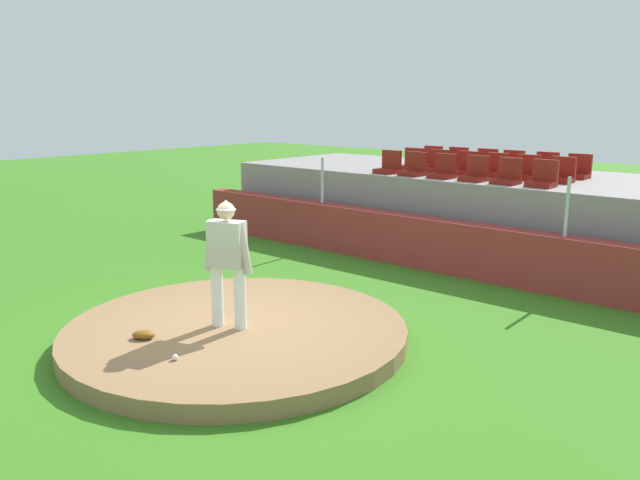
{
  "coord_description": "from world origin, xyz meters",
  "views": [
    {
      "loc": [
        6.29,
        -5.52,
        3.27
      ],
      "look_at": [
        0.0,
        1.78,
        1.13
      ],
      "focal_mm": 35.53,
      "sensor_mm": 36.0,
      "label": 1
    }
  ],
  "objects_px": {
    "stadium_chair_10": "(526,172)",
    "stadium_chair_16": "(545,168)",
    "stadium_chair_15": "(511,166)",
    "stadium_chair_11": "(561,174)",
    "pitcher": "(227,254)",
    "stadium_chair_3": "(475,173)",
    "stadium_chair_1": "(414,168)",
    "fielding_glove": "(144,335)",
    "stadium_chair_2": "(444,170)",
    "stadium_chair_8": "(466,167)",
    "stadium_chair_14": "(485,164)",
    "stadium_chair_4": "(507,176)",
    "stadium_chair_17": "(578,171)",
    "baseball": "(175,357)",
    "stadium_chair_5": "(543,178)",
    "stadium_chair_12": "(431,160)",
    "stadium_chair_0": "(389,166)",
    "stadium_chair_6": "(412,163)",
    "stadium_chair_7": "(437,165)",
    "stadium_chair_13": "(456,162)",
    "stadium_chair_9": "(495,169)"
  },
  "relations": [
    {
      "from": "stadium_chair_10",
      "to": "stadium_chair_16",
      "type": "distance_m",
      "value": 0.91
    },
    {
      "from": "stadium_chair_15",
      "to": "stadium_chair_11",
      "type": "bearing_deg",
      "value": 147.83
    },
    {
      "from": "pitcher",
      "to": "stadium_chair_3",
      "type": "bearing_deg",
      "value": 65.73
    },
    {
      "from": "stadium_chair_1",
      "to": "stadium_chair_16",
      "type": "distance_m",
      "value": 2.83
    },
    {
      "from": "stadium_chair_11",
      "to": "fielding_glove",
      "type": "bearing_deg",
      "value": 74.47
    },
    {
      "from": "fielding_glove",
      "to": "stadium_chair_2",
      "type": "height_order",
      "value": "stadium_chair_2"
    },
    {
      "from": "stadium_chair_8",
      "to": "stadium_chair_10",
      "type": "height_order",
      "value": "same"
    },
    {
      "from": "stadium_chair_1",
      "to": "stadium_chair_10",
      "type": "relative_size",
      "value": 1.0
    },
    {
      "from": "stadium_chair_8",
      "to": "stadium_chair_14",
      "type": "xyz_separation_m",
      "value": [
        -0.01,
        0.93,
        0.0
      ]
    },
    {
      "from": "stadium_chair_11",
      "to": "stadium_chair_3",
      "type": "bearing_deg",
      "value": 32.07
    },
    {
      "from": "stadium_chair_4",
      "to": "stadium_chair_17",
      "type": "height_order",
      "value": "same"
    },
    {
      "from": "baseball",
      "to": "stadium_chair_3",
      "type": "bearing_deg",
      "value": 90.08
    },
    {
      "from": "stadium_chair_5",
      "to": "stadium_chair_10",
      "type": "height_order",
      "value": "same"
    },
    {
      "from": "stadium_chair_16",
      "to": "pitcher",
      "type": "bearing_deg",
      "value": 82.41
    },
    {
      "from": "stadium_chair_12",
      "to": "stadium_chair_10",
      "type": "bearing_deg",
      "value": 162.49
    },
    {
      "from": "stadium_chair_2",
      "to": "baseball",
      "type": "bearing_deg",
      "value": 95.64
    },
    {
      "from": "stadium_chair_3",
      "to": "stadium_chair_4",
      "type": "bearing_deg",
      "value": 178.63
    },
    {
      "from": "stadium_chair_5",
      "to": "stadium_chair_15",
      "type": "bearing_deg",
      "value": -51.2
    },
    {
      "from": "fielding_glove",
      "to": "stadium_chair_0",
      "type": "bearing_deg",
      "value": -117.92
    },
    {
      "from": "stadium_chair_6",
      "to": "stadium_chair_5",
      "type": "bearing_deg",
      "value": 165.58
    },
    {
      "from": "stadium_chair_0",
      "to": "stadium_chair_15",
      "type": "bearing_deg",
      "value": -139.1
    },
    {
      "from": "stadium_chair_1",
      "to": "stadium_chair_7",
      "type": "relative_size",
      "value": 1.0
    },
    {
      "from": "pitcher",
      "to": "stadium_chair_8",
      "type": "relative_size",
      "value": 3.52
    },
    {
      "from": "stadium_chair_3",
      "to": "stadium_chair_17",
      "type": "distance_m",
      "value": 2.28
    },
    {
      "from": "stadium_chair_2",
      "to": "stadium_chair_7",
      "type": "bearing_deg",
      "value": -52.35
    },
    {
      "from": "fielding_glove",
      "to": "stadium_chair_17",
      "type": "bearing_deg",
      "value": -141.57
    },
    {
      "from": "stadium_chair_11",
      "to": "stadium_chair_16",
      "type": "distance_m",
      "value": 1.16
    },
    {
      "from": "stadium_chair_13",
      "to": "stadium_chair_8",
      "type": "bearing_deg",
      "value": 129.2
    },
    {
      "from": "stadium_chair_9",
      "to": "stadium_chair_10",
      "type": "xyz_separation_m",
      "value": [
        0.68,
        -0.01,
        0.0
      ]
    },
    {
      "from": "fielding_glove",
      "to": "stadium_chair_13",
      "type": "relative_size",
      "value": 0.6
    },
    {
      "from": "stadium_chair_5",
      "to": "stadium_chair_12",
      "type": "height_order",
      "value": "same"
    },
    {
      "from": "stadium_chair_6",
      "to": "stadium_chair_13",
      "type": "xyz_separation_m",
      "value": [
        0.67,
        0.9,
        0.0
      ]
    },
    {
      "from": "pitcher",
      "to": "stadium_chair_17",
      "type": "height_order",
      "value": "stadium_chair_17"
    },
    {
      "from": "stadium_chair_1",
      "to": "stadium_chair_11",
      "type": "xyz_separation_m",
      "value": [
        2.83,
        0.9,
        0.0
      ]
    },
    {
      "from": "stadium_chair_0",
      "to": "stadium_chair_15",
      "type": "height_order",
      "value": "same"
    },
    {
      "from": "stadium_chair_12",
      "to": "fielding_glove",
      "type": "bearing_deg",
      "value": 97.69
    },
    {
      "from": "stadium_chair_4",
      "to": "stadium_chair_10",
      "type": "relative_size",
      "value": 1.0
    },
    {
      "from": "stadium_chair_6",
      "to": "stadium_chair_12",
      "type": "bearing_deg",
      "value": -89.98
    },
    {
      "from": "stadium_chair_3",
      "to": "stadium_chair_5",
      "type": "distance_m",
      "value": 1.37
    },
    {
      "from": "stadium_chair_1",
      "to": "stadium_chair_17",
      "type": "height_order",
      "value": "same"
    },
    {
      "from": "stadium_chair_3",
      "to": "stadium_chair_10",
      "type": "height_order",
      "value": "same"
    },
    {
      "from": "stadium_chair_3",
      "to": "stadium_chair_10",
      "type": "distance_m",
      "value": 1.13
    },
    {
      "from": "stadium_chair_7",
      "to": "stadium_chair_16",
      "type": "relative_size",
      "value": 1.0
    },
    {
      "from": "stadium_chair_8",
      "to": "stadium_chair_15",
      "type": "height_order",
      "value": "same"
    },
    {
      "from": "fielding_glove",
      "to": "stadium_chair_7",
      "type": "bearing_deg",
      "value": -123.77
    },
    {
      "from": "stadium_chair_0",
      "to": "stadium_chair_11",
      "type": "xyz_separation_m",
      "value": [
        3.5,
        0.88,
        0.0
      ]
    },
    {
      "from": "stadium_chair_1",
      "to": "stadium_chair_7",
      "type": "distance_m",
      "value": 0.9
    },
    {
      "from": "baseball",
      "to": "fielding_glove",
      "type": "xyz_separation_m",
      "value": [
        -0.88,
        0.16,
        0.02
      ]
    },
    {
      "from": "stadium_chair_0",
      "to": "stadium_chair_2",
      "type": "xyz_separation_m",
      "value": [
        1.37,
        0.01,
        0.0
      ]
    },
    {
      "from": "stadium_chair_6",
      "to": "stadium_chair_14",
      "type": "relative_size",
      "value": 1.0
    }
  ]
}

